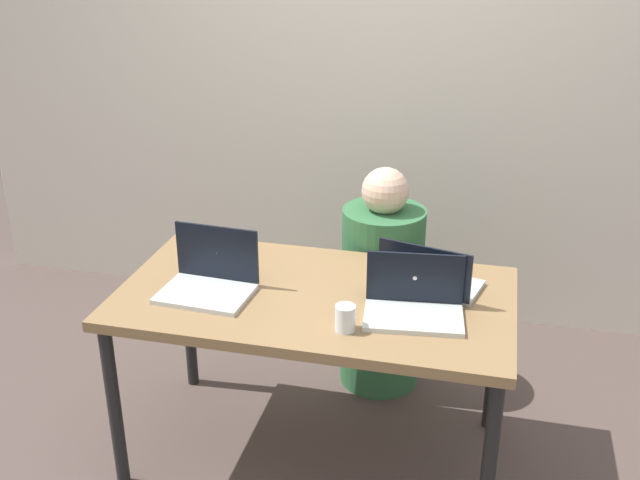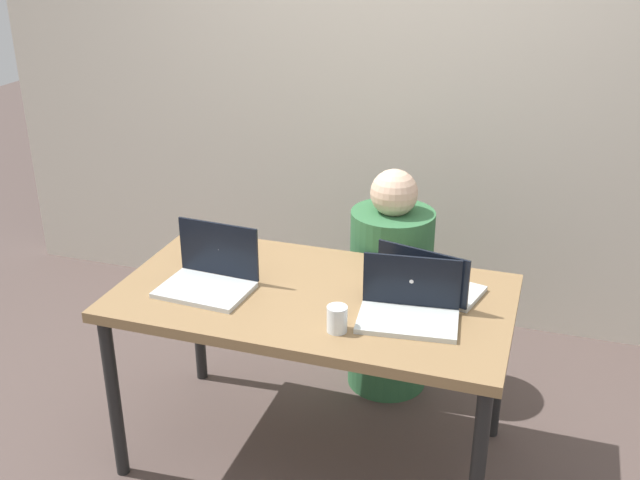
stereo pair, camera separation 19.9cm
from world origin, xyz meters
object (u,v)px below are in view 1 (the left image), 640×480
at_px(water_glass_right, 345,320).
at_px(laptop_front_left, 209,279).
at_px(person_at_center, 382,291).
at_px(laptop_front_right, 414,304).
at_px(laptop_back_right, 429,279).

bearing_deg(water_glass_right, laptop_front_left, 164.02).
bearing_deg(person_at_center, laptop_front_right, 121.30).
distance_m(laptop_front_right, water_glass_right, 0.26).
distance_m(laptop_back_right, laptop_front_right, 0.21).
xyz_separation_m(person_at_center, laptop_back_right, (0.25, -0.46, 0.32)).
height_order(laptop_back_right, laptop_front_right, same).
height_order(laptop_back_right, laptop_front_left, laptop_front_left).
distance_m(person_at_center, laptop_back_right, 0.61).
relative_size(person_at_center, water_glass_right, 11.39).
relative_size(laptop_front_left, water_glass_right, 3.74).
bearing_deg(laptop_front_right, laptop_front_left, 173.30).
bearing_deg(laptop_back_right, laptop_front_right, 94.78).
bearing_deg(water_glass_right, laptop_front_right, 36.37).
distance_m(laptop_back_right, water_glass_right, 0.43).
bearing_deg(laptop_front_right, person_at_center, 101.05).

